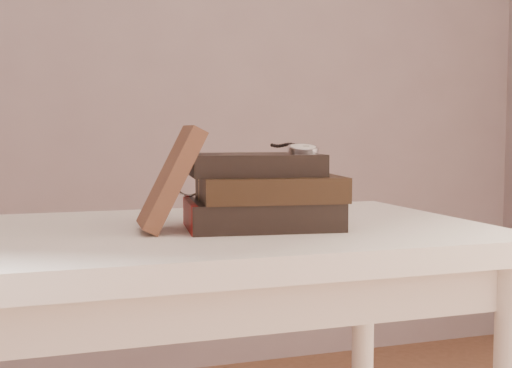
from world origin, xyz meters
name	(u,v)px	position (x,y,z in m)	size (l,w,h in m)	color
back_wall	(103,9)	(0.00, 1.75, 1.35)	(3.50, 0.02, 2.70)	gray
table	(197,281)	(0.00, 0.35, 0.66)	(1.00, 0.60, 0.75)	white
book_stack	(262,193)	(0.11, 0.31, 0.81)	(0.28, 0.21, 0.13)	black
journal	(171,179)	(-0.05, 0.32, 0.84)	(0.03, 0.11, 0.18)	#432519
pocket_watch	(301,149)	(0.17, 0.30, 0.88)	(0.06, 0.16, 0.02)	silver
eyeglasses	(204,183)	(0.03, 0.41, 0.82)	(0.12, 0.14, 0.05)	silver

